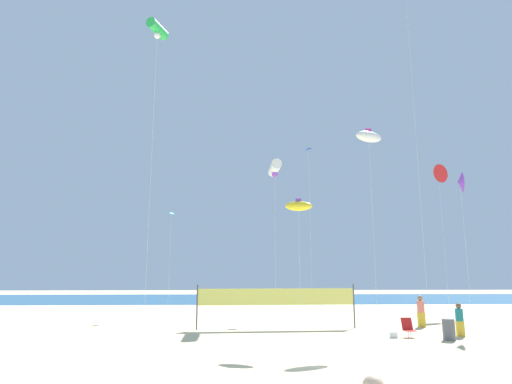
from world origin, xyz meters
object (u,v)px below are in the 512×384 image
beachgoer_coral_shirt (421,310)px  kite_cyan_diamond (171,216)px  kite_violet_delta (460,183)px  kite_blue_diamond (308,151)px  trash_barrel (449,329)px  beach_handbag (394,335)px  kite_white_inflatable (369,137)px  kite_green_tube (157,30)px  volleyball_net (277,298)px  kite_red_delta (438,174)px  kite_white_tube (275,168)px  kite_yellow_inflatable (298,206)px  folding_beach_chair (408,327)px  beachgoer_teal_shirt (459,318)px

beachgoer_coral_shirt → kite_cyan_diamond: bearing=31.3°
kite_violet_delta → kite_blue_diamond: (-7.43, 9.38, 4.51)m
trash_barrel → beach_handbag: size_ratio=2.79×
kite_white_inflatable → kite_green_tube: kite_green_tube is taller
trash_barrel → kite_violet_delta: bearing=50.9°
volleyball_net → kite_red_delta: kite_red_delta is taller
volleyball_net → kite_white_tube: 9.58m
beachgoer_coral_shirt → kite_cyan_diamond: 17.91m
beach_handbag → kite_yellow_inflatable: size_ratio=0.05×
kite_white_tube → kite_violet_delta: bearing=-23.6°
kite_violet_delta → kite_white_inflatable: (-6.02, -2.29, 2.00)m
volleyball_net → kite_green_tube: 15.34m
folding_beach_chair → volleyball_net: 7.00m
kite_red_delta → kite_green_tube: 26.02m
volleyball_net → kite_green_tube: (-6.14, -5.36, 13.00)m
kite_violet_delta → kite_white_inflatable: 6.74m
beach_handbag → trash_barrel: bearing=-18.9°
trash_barrel → kite_cyan_diamond: size_ratio=0.13×
kite_yellow_inflatable → beachgoer_coral_shirt: bearing=36.3°
kite_violet_delta → kite_red_delta: bearing=70.4°
folding_beach_chair → beach_handbag: folding_beach_chair is taller
folding_beach_chair → volleyball_net: size_ratio=0.10×
folding_beach_chair → kite_yellow_inflatable: (-5.47, -1.87, 5.60)m
kite_white_inflatable → kite_green_tube: size_ratio=0.72×
beach_handbag → kite_white_tube: bearing=122.4°
kite_cyan_diamond → kite_white_inflatable: bearing=-38.6°
beachgoer_coral_shirt → folding_beach_chair: 4.44m
folding_beach_chair → kite_yellow_inflatable: bearing=-157.6°
kite_green_tube → kite_red_delta: bearing=36.7°
volleyball_net → kite_white_inflatable: bearing=-27.6°
beachgoer_teal_shirt → kite_violet_delta: (2.15, 2.87, 7.42)m
folding_beach_chair → trash_barrel: bearing=-30.9°
kite_blue_diamond → kite_white_inflatable: bearing=-83.1°
kite_red_delta → kite_green_tube: (-20.67, -15.42, 3.45)m
beach_handbag → kite_red_delta: size_ratio=0.03×
beachgoer_coral_shirt → volleyball_net: 8.39m
kite_white_tube → kite_white_inflatable: size_ratio=0.98×
folding_beach_chair → kite_blue_diamond: (-2.65, 12.37, 12.32)m
beachgoer_coral_shirt → beach_handbag: bearing=106.8°
beach_handbag → kite_violet_delta: size_ratio=0.04×
beachgoer_teal_shirt → kite_violet_delta: bearing=-157.9°
kite_violet_delta → kite_white_tube: size_ratio=0.84×
volleyball_net → kite_violet_delta: bearing=-1.3°
kite_blue_diamond → kite_green_tube: size_ratio=0.88×
folding_beach_chair → beachgoer_teal_shirt: bearing=6.1°
kite_cyan_diamond → kite_white_inflatable: 15.66m
beachgoer_coral_shirt → kite_blue_diamond: size_ratio=0.13×
beach_handbag → kite_blue_diamond: bearing=98.3°
kite_cyan_diamond → kite_white_tube: kite_white_tube is taller
beach_handbag → kite_white_tube: (-4.99, 7.85, 10.03)m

